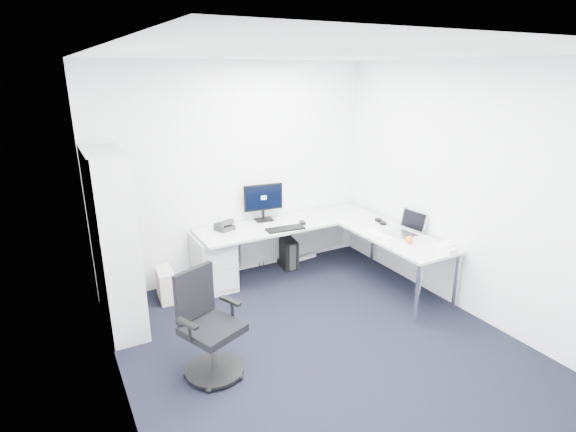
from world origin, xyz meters
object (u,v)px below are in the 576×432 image
bookshelf (114,242)px  laptop (401,224)px  monitor (264,202)px  task_chair (212,326)px  l_desk (303,256)px

bookshelf → laptop: bearing=-13.5°
monitor → task_chair: bearing=-120.9°
l_desk → monitor: monitor is taller
l_desk → monitor: size_ratio=4.66×
task_chair → monitor: bearing=30.2°
l_desk → bookshelf: (-2.17, 0.05, 0.58)m
l_desk → laptop: size_ratio=6.43×
monitor → laptop: (1.20, -1.25, -0.12)m
bookshelf → laptop: (3.11, -0.75, -0.10)m
l_desk → monitor: bearing=115.4°
l_desk → bookshelf: 2.25m
monitor → laptop: 1.74m
bookshelf → laptop: bookshelf is taller
task_chair → monitor: size_ratio=1.86×
bookshelf → monitor: bookshelf is taller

